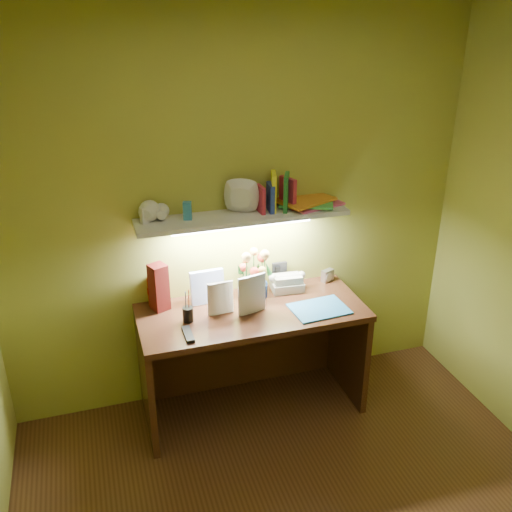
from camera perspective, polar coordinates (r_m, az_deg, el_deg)
The scene contains 13 objects.
desk at distance 3.73m, azimuth -0.38°, elevation -10.40°, with size 1.40×0.60×0.75m, color #371E0F.
flower_bouquet at distance 3.62m, azimuth -0.20°, elevation -1.83°, with size 0.19×0.19×0.31m, color #061433, non-canonical shape.
telephone at distance 3.75m, azimuth 3.12°, elevation -2.54°, with size 0.20×0.15×0.12m, color beige, non-canonical shape.
desk_clock at distance 3.89m, azimuth 7.17°, elevation -1.94°, with size 0.08×0.04×0.08m, color #ACABAF.
whisky_bottle at distance 3.60m, azimuth -10.18°, elevation -3.04°, with size 0.06×0.06×0.24m, color #B7360E, non-canonical shape.
whisky_box at distance 3.52m, azimuth -9.68°, elevation -3.10°, with size 0.10×0.10×0.30m, color #601511.
pen_cup at distance 3.40m, azimuth -6.84°, elevation -5.34°, with size 0.06×0.06×0.16m, color black.
art_card at distance 3.59m, azimuth -4.89°, elevation -3.08°, with size 0.21×0.04×0.21m, color white, non-canonical shape.
tv_remote at distance 3.30m, azimuth -6.80°, elevation -7.78°, with size 0.05×0.17×0.02m, color black.
blue_folder at distance 3.56m, azimuth 6.34°, elevation -5.27°, with size 0.34×0.25×0.01m, color #3387BF.
desk_book_a at distance 3.43m, azimuth -4.87°, elevation -4.46°, with size 0.16×0.02×0.22m, color white.
desk_book_b at distance 3.40m, azimuth -1.75°, elevation -4.23°, with size 0.18×0.02×0.25m, color white.
wall_shelf at distance 3.46m, azimuth -0.77°, elevation 4.63°, with size 1.33×0.38×0.26m.
Camera 1 is at (-0.89, -1.73, 2.51)m, focal length 40.00 mm.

